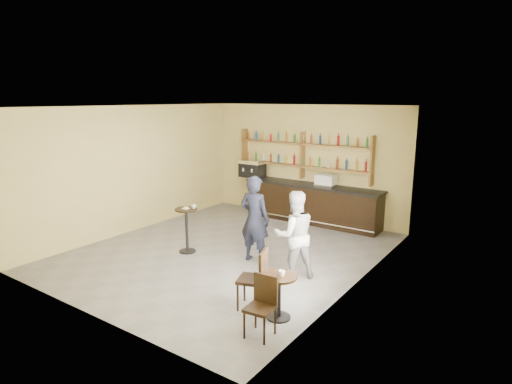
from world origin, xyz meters
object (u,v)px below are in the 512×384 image
Objects in this scene: man_main at (255,219)px; chair_south at (260,308)px; patron_second at (294,235)px; bar_counter at (312,203)px; cafe_table at (279,297)px; pedestal_table at (187,230)px; pastry_case at (326,180)px; espresso_machine at (252,169)px; chair_west at (252,279)px.

chair_south is at bearing 122.39° from man_main.
patron_second reaches higher than chair_south.
cafe_table is (2.04, -5.03, -0.17)m from bar_counter.
cafe_table is (1.69, -1.77, -0.56)m from man_main.
patron_second reaches higher than pedestal_table.
cafe_table is at bearing 129.80° from man_main.
pastry_case is 4.08m from pedestal_table.
chair_south is (2.09, -5.63, -0.09)m from bar_counter.
patron_second is at bearing 3.56° from pedestal_table.
man_main reaches higher than espresso_machine.
patron_second is at bearing -81.61° from pastry_case.
chair_south is at bearing -69.61° from bar_counter.
espresso_machine is at bearing -92.26° from patron_second.
bar_counter is 5.48× the size of cafe_table.
chair_west is (-0.55, 0.05, 0.15)m from cafe_table.
chair_south reaches higher than cafe_table.
chair_west is at bearing 174.81° from cafe_table.
pedestal_table reaches higher than chair_south.
bar_counter is at bearing 105.64° from chair_south.
espresso_machine is 4.05m from man_main.
man_main is 2.97m from chair_south.
chair_south is at bearing -81.34° from pastry_case.
chair_west is (1.49, -4.98, -0.03)m from bar_counter.
espresso_machine is at bearing 102.50° from pedestal_table.
cafe_table is 0.42× the size of patron_second.
cafe_table is at bearing -79.99° from pastry_case.
chair_west is at bearing -25.73° from pedestal_table.
man_main reaches higher than pastry_case.
man_main is at bearing -83.85° from bar_counter.
chair_south is (3.29, -1.95, -0.06)m from pedestal_table.
man_main is 2.51m from cafe_table.
pastry_case reaches higher than chair_south.
chair_west is at bearing -85.70° from pastry_case.
pedestal_table is 2.67m from patron_second.
pedestal_table is 1.12× the size of chair_south.
chair_west is at bearing -73.31° from bar_counter.
pedestal_table reaches higher than cafe_table.
espresso_machine is at bearing -58.07° from man_main.
pastry_case is at bearing 1.86° from espresso_machine.
man_main is (0.35, -3.27, 0.39)m from bar_counter.
pastry_case is at bearing 101.98° from chair_south.
pastry_case reaches higher than pedestal_table.
bar_counter is at bearing -114.45° from patron_second.
pedestal_table is at bearing 144.65° from chair_south.
pedestal_table is 1.66m from man_main.
bar_counter is 4.41× the size of chair_south.
patron_second is (3.45, -3.52, -0.47)m from espresso_machine.
pedestal_table is at bearing -107.97° from bar_counter.
espresso_machine is 0.42× the size of patron_second.
patron_second reaches higher than chair_west.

